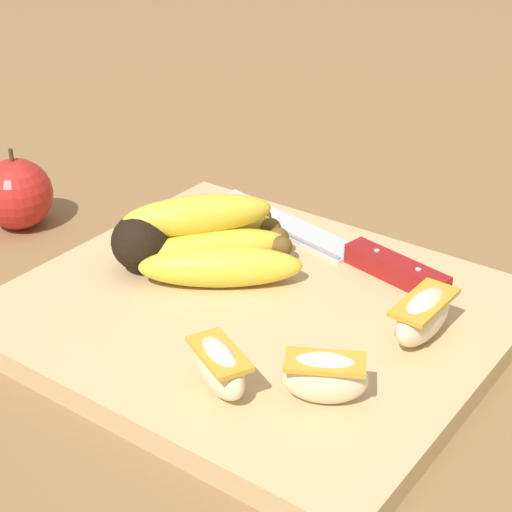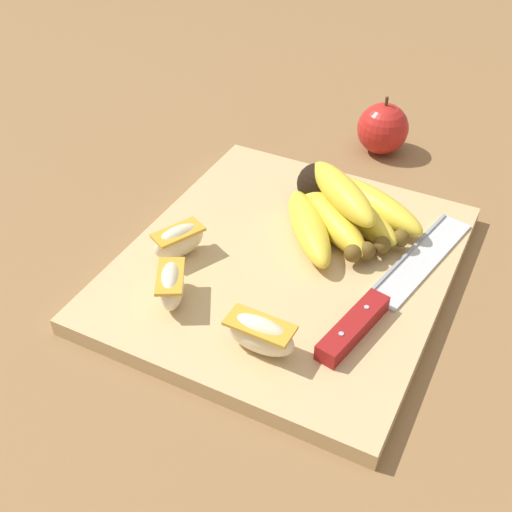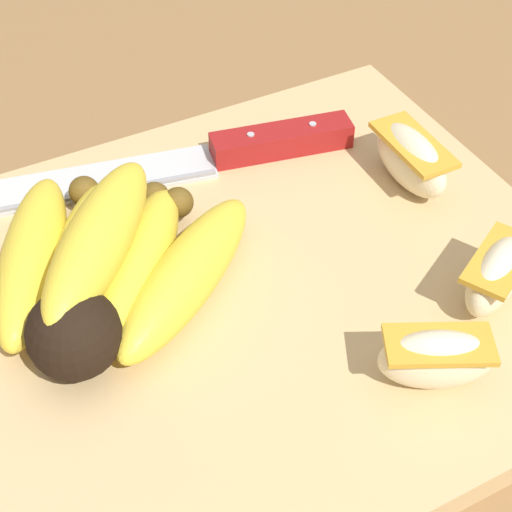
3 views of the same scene
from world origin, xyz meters
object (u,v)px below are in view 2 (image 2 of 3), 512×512
at_px(chefs_knife, 378,301).
at_px(apple_wedge_middle, 260,334).
at_px(banana_bunch, 341,209).
at_px(whole_apple, 383,129).
at_px(apple_wedge_far, 179,241).
at_px(apple_wedge_near, 171,285).

xyz_separation_m(chefs_knife, apple_wedge_middle, (-0.11, 0.08, 0.01)).
xyz_separation_m(banana_bunch, chefs_knife, (-0.11, -0.08, -0.02)).
bearing_deg(banana_bunch, whole_apple, 5.57).
height_order(chefs_knife, apple_wedge_middle, apple_wedge_middle).
bearing_deg(apple_wedge_far, apple_wedge_middle, -120.93).
height_order(apple_wedge_near, apple_wedge_middle, same).
bearing_deg(chefs_knife, banana_bunch, 37.65).
bearing_deg(whole_apple, apple_wedge_middle, -176.66).
bearing_deg(whole_apple, banana_bunch, -174.43).
height_order(apple_wedge_middle, apple_wedge_far, apple_wedge_middle).
bearing_deg(apple_wedge_middle, banana_bunch, 1.06).
distance_m(apple_wedge_far, whole_apple, 0.37).
distance_m(apple_wedge_middle, whole_apple, 0.43).
distance_m(banana_bunch, apple_wedge_near, 0.22).
distance_m(banana_bunch, chefs_knife, 0.14).
height_order(apple_wedge_near, apple_wedge_far, apple_wedge_near).
bearing_deg(whole_apple, apple_wedge_near, 168.50).
xyz_separation_m(apple_wedge_near, apple_wedge_middle, (-0.02, -0.11, -0.00)).
bearing_deg(chefs_knife, apple_wedge_near, 114.62).
bearing_deg(apple_wedge_far, apple_wedge_near, -153.84).
distance_m(chefs_knife, apple_wedge_far, 0.22).
bearing_deg(apple_wedge_far, chefs_knife, -84.41).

